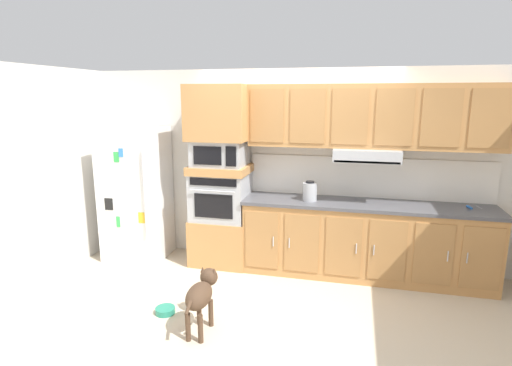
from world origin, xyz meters
TOP-DOWN VIEW (x-y plane):
  - ground_plane at (0.00, 0.00)m, footprint 9.60×9.60m
  - back_kitchen_wall at (0.00, 1.11)m, footprint 6.20×0.12m
  - side_panel_left at (-2.80, 0.00)m, footprint 0.12×7.10m
  - refrigerator at (-2.10, 0.68)m, footprint 0.76×0.73m
  - oven_base_cabinet at (-0.92, 0.75)m, footprint 0.74×0.62m
  - built_in_oven at (-0.92, 0.75)m, footprint 0.70×0.62m
  - appliance_mid_shelf at (-0.92, 0.75)m, footprint 0.74×0.62m
  - microwave at (-0.92, 0.75)m, footprint 0.64×0.54m
  - appliance_upper_cabinet at (-0.92, 0.75)m, footprint 0.74×0.62m
  - lower_cabinet_run at (0.90, 0.75)m, footprint 2.90×0.63m
  - countertop_slab at (0.90, 0.75)m, footprint 2.94×0.64m
  - backsplash_panel at (0.90, 1.04)m, footprint 2.94×0.02m
  - upper_cabinet_with_hood at (0.89, 0.87)m, footprint 2.90×0.48m
  - screwdriver at (2.02, 0.78)m, footprint 0.15×0.14m
  - electric_kettle at (0.22, 0.70)m, footprint 0.17×0.17m
  - dog at (-0.59, -0.84)m, footprint 0.22×0.73m
  - dog_food_bowl at (-1.06, -0.66)m, footprint 0.20×0.20m

SIDE VIEW (x-z plane):
  - ground_plane at x=0.00m, z-range 0.00..0.00m
  - dog_food_bowl at x=-1.06m, z-range 0.00..0.06m
  - oven_base_cabinet at x=-0.92m, z-range 0.00..0.60m
  - dog at x=-0.59m, z-range 0.10..0.64m
  - lower_cabinet_run at x=0.90m, z-range 0.00..0.88m
  - refrigerator at x=-2.10m, z-range 0.00..1.76m
  - countertop_slab at x=0.90m, z-range 0.88..0.92m
  - built_in_oven at x=-0.92m, z-range 0.60..1.20m
  - screwdriver at x=2.02m, z-range 0.92..0.95m
  - electric_kettle at x=0.22m, z-range 0.91..1.15m
  - backsplash_panel at x=0.90m, z-range 0.92..1.42m
  - back_kitchen_wall at x=0.00m, z-range 0.00..2.50m
  - side_panel_left at x=-2.80m, z-range 0.00..2.50m
  - appliance_mid_shelf at x=-0.92m, z-range 1.20..1.30m
  - microwave at x=-0.92m, z-range 1.30..1.62m
  - upper_cabinet_with_hood at x=0.89m, z-range 1.46..2.34m
  - appliance_upper_cabinet at x=-0.92m, z-range 1.62..2.30m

